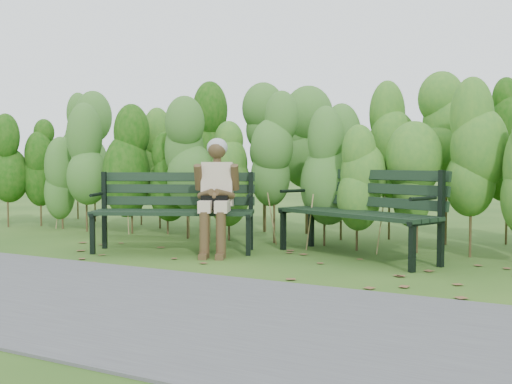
% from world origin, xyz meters
% --- Properties ---
extents(ground, '(80.00, 80.00, 0.00)m').
position_xyz_m(ground, '(0.00, 0.00, 0.00)').
color(ground, '#224614').
extents(footpath, '(60.00, 2.50, 0.01)m').
position_xyz_m(footpath, '(0.00, -2.20, 0.01)').
color(footpath, '#474749').
rests_on(footpath, ground).
extents(hedge_band, '(11.04, 1.67, 2.42)m').
position_xyz_m(hedge_band, '(0.00, 1.86, 1.26)').
color(hedge_band, '#47381E').
rests_on(hedge_band, ground).
extents(leaf_litter, '(5.61, 2.21, 0.01)m').
position_xyz_m(leaf_litter, '(-0.26, -0.17, 0.00)').
color(leaf_litter, brown).
rests_on(leaf_litter, ground).
extents(bench_left, '(2.04, 1.37, 0.97)m').
position_xyz_m(bench_left, '(-1.08, 0.25, 0.57)').
color(bench_left, black).
rests_on(bench_left, ground).
extents(bench_right, '(2.13, 1.42, 1.02)m').
position_xyz_m(bench_right, '(1.11, 0.86, 0.60)').
color(bench_right, black).
rests_on(bench_right, ground).
extents(seated_woman, '(0.65, 0.85, 1.39)m').
position_xyz_m(seated_woman, '(-0.51, 0.29, 0.79)').
color(seated_woman, beige).
rests_on(seated_woman, ground).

